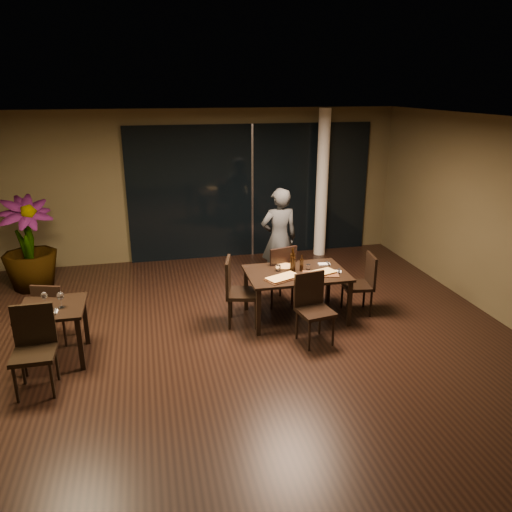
% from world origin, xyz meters
% --- Properties ---
extents(ground, '(8.00, 8.00, 0.00)m').
position_xyz_m(ground, '(0.00, 0.00, 0.00)').
color(ground, black).
rests_on(ground, ground).
extents(wall_back, '(8.00, 0.10, 3.00)m').
position_xyz_m(wall_back, '(0.00, 4.05, 1.50)').
color(wall_back, '#453D25').
rests_on(wall_back, ground).
extents(wall_front, '(8.00, 0.10, 3.00)m').
position_xyz_m(wall_front, '(0.00, -4.05, 1.50)').
color(wall_front, '#453D25').
rests_on(wall_front, ground).
extents(ceiling, '(8.00, 8.00, 0.04)m').
position_xyz_m(ceiling, '(0.00, 0.00, 3.02)').
color(ceiling, silver).
rests_on(ceiling, wall_back).
extents(window_panel, '(5.00, 0.06, 2.70)m').
position_xyz_m(window_panel, '(1.00, 3.96, 1.35)').
color(window_panel, black).
rests_on(window_panel, ground).
extents(column, '(0.24, 0.24, 3.00)m').
position_xyz_m(column, '(2.40, 3.65, 1.50)').
color(column, white).
rests_on(column, ground).
extents(main_table, '(1.50, 1.00, 0.75)m').
position_xyz_m(main_table, '(1.00, 0.80, 0.68)').
color(main_table, black).
rests_on(main_table, ground).
extents(side_table, '(0.80, 0.80, 0.75)m').
position_xyz_m(side_table, '(-2.40, 0.30, 0.62)').
color(side_table, black).
rests_on(side_table, ground).
extents(chair_main_far, '(0.58, 0.58, 1.02)m').
position_xyz_m(chair_main_far, '(0.88, 1.32, 0.57)').
color(chair_main_far, black).
rests_on(chair_main_far, ground).
extents(chair_main_near, '(0.52, 0.52, 0.98)m').
position_xyz_m(chair_main_near, '(1.01, 0.07, 0.55)').
color(chair_main_near, black).
rests_on(chair_main_near, ground).
extents(chair_main_left, '(0.58, 0.58, 1.03)m').
position_xyz_m(chair_main_left, '(0.08, 0.80, 0.57)').
color(chair_main_left, black).
rests_on(chair_main_left, ground).
extents(chair_main_right, '(0.50, 0.50, 0.95)m').
position_xyz_m(chair_main_right, '(2.07, 0.76, 0.53)').
color(chair_main_right, black).
rests_on(chair_main_right, ground).
extents(chair_side_far, '(0.52, 0.52, 0.90)m').
position_xyz_m(chair_side_far, '(-2.48, 0.76, 0.50)').
color(chair_side_far, black).
rests_on(chair_side_far, ground).
extents(chair_side_near, '(0.48, 0.48, 1.02)m').
position_xyz_m(chair_side_near, '(-2.52, -0.33, 0.57)').
color(chair_side_near, black).
rests_on(chair_side_near, ground).
extents(diner, '(0.62, 0.43, 1.78)m').
position_xyz_m(diner, '(1.07, 2.08, 0.89)').
color(diner, '#2D3032').
rests_on(diner, ground).
extents(potted_plant, '(1.18, 1.18, 1.63)m').
position_xyz_m(potted_plant, '(-3.18, 2.96, 0.81)').
color(potted_plant, '#1E4517').
rests_on(potted_plant, ground).
extents(pizza_board_left, '(0.59, 0.45, 0.01)m').
position_xyz_m(pizza_board_left, '(0.73, 0.57, 0.76)').
color(pizza_board_left, '#442716').
rests_on(pizza_board_left, main_table).
extents(pizza_board_right, '(0.57, 0.37, 0.01)m').
position_xyz_m(pizza_board_right, '(1.32, 0.63, 0.76)').
color(pizza_board_right, '#4B2A18').
rests_on(pizza_board_right, main_table).
extents(oblong_pizza_left, '(0.52, 0.39, 0.02)m').
position_xyz_m(oblong_pizza_left, '(0.73, 0.57, 0.77)').
color(oblong_pizza_left, '#6C0D09').
rests_on(oblong_pizza_left, pizza_board_left).
extents(oblong_pizza_right, '(0.49, 0.35, 0.02)m').
position_xyz_m(oblong_pizza_right, '(1.32, 0.63, 0.77)').
color(oblong_pizza_right, maroon).
rests_on(oblong_pizza_right, pizza_board_right).
extents(round_pizza, '(0.27, 0.27, 0.01)m').
position_xyz_m(round_pizza, '(0.89, 1.05, 0.76)').
color(round_pizza, '#AE3313').
rests_on(round_pizza, main_table).
extents(bottle_a, '(0.07, 0.07, 0.32)m').
position_xyz_m(bottle_a, '(0.95, 0.83, 0.91)').
color(bottle_a, black).
rests_on(bottle_a, main_table).
extents(bottle_b, '(0.06, 0.06, 0.25)m').
position_xyz_m(bottle_b, '(1.09, 0.84, 0.88)').
color(bottle_b, black).
rests_on(bottle_b, main_table).
extents(bottle_c, '(0.08, 0.08, 0.35)m').
position_xyz_m(bottle_c, '(0.97, 0.91, 0.92)').
color(bottle_c, black).
rests_on(bottle_c, main_table).
extents(tumbler_left, '(0.08, 0.08, 0.09)m').
position_xyz_m(tumbler_left, '(0.75, 0.91, 0.80)').
color(tumbler_left, white).
rests_on(tumbler_left, main_table).
extents(tumbler_right, '(0.07, 0.07, 0.08)m').
position_xyz_m(tumbler_right, '(1.21, 0.88, 0.79)').
color(tumbler_right, white).
rests_on(tumbler_right, main_table).
extents(napkin_near, '(0.20, 0.16, 0.01)m').
position_xyz_m(napkin_near, '(1.57, 0.68, 0.76)').
color(napkin_near, silver).
rests_on(napkin_near, main_table).
extents(napkin_far, '(0.19, 0.12, 0.01)m').
position_xyz_m(napkin_far, '(1.53, 1.03, 0.76)').
color(napkin_far, white).
rests_on(napkin_far, main_table).
extents(wine_glass_a, '(0.08, 0.08, 0.17)m').
position_xyz_m(wine_glass_a, '(-2.48, 0.36, 0.84)').
color(wine_glass_a, white).
rests_on(wine_glass_a, side_table).
extents(wine_glass_b, '(0.09, 0.09, 0.20)m').
position_xyz_m(wine_glass_b, '(-2.27, 0.24, 0.85)').
color(wine_glass_b, white).
rests_on(wine_glass_b, side_table).
extents(side_napkin, '(0.18, 0.11, 0.01)m').
position_xyz_m(side_napkin, '(-2.39, 0.12, 0.76)').
color(side_napkin, white).
rests_on(side_napkin, side_table).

